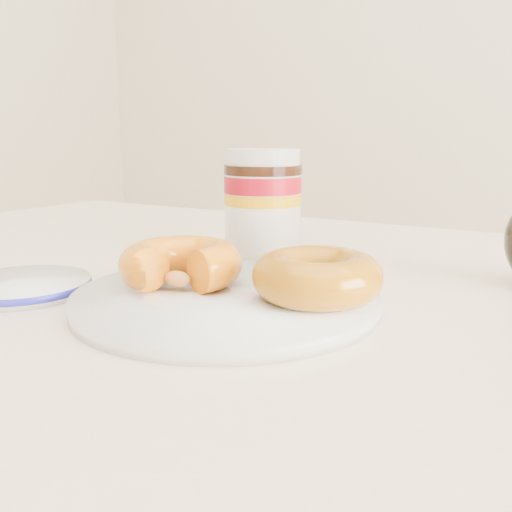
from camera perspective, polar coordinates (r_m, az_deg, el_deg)
The scene contains 7 objects.
dining_table at distance 0.57m, azimuth 1.33°, elevation -11.52°, with size 1.40×0.90×0.75m.
plate at distance 0.49m, azimuth -2.97°, elevation -4.27°, with size 0.26×0.26×0.01m.
donut_bitten at distance 0.51m, azimuth -7.50°, elevation -0.78°, with size 0.11×0.11×0.04m, color orange.
donut_whole at distance 0.47m, azimuth 6.12°, elevation -2.04°, with size 0.11×0.11×0.04m, color #A45C0A.
nutella_jar at distance 0.67m, azimuth 0.68°, elevation 5.63°, with size 0.09×0.09×0.13m.
dark_jar at distance 0.70m, azimuth -0.44°, elevation 3.64°, with size 0.05×0.05×0.09m.
blue_rim_saucer at distance 0.57m, azimuth -22.27°, elevation -2.74°, with size 0.12×0.12×0.01m.
Camera 1 is at (0.25, -0.36, 0.90)m, focal length 40.00 mm.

